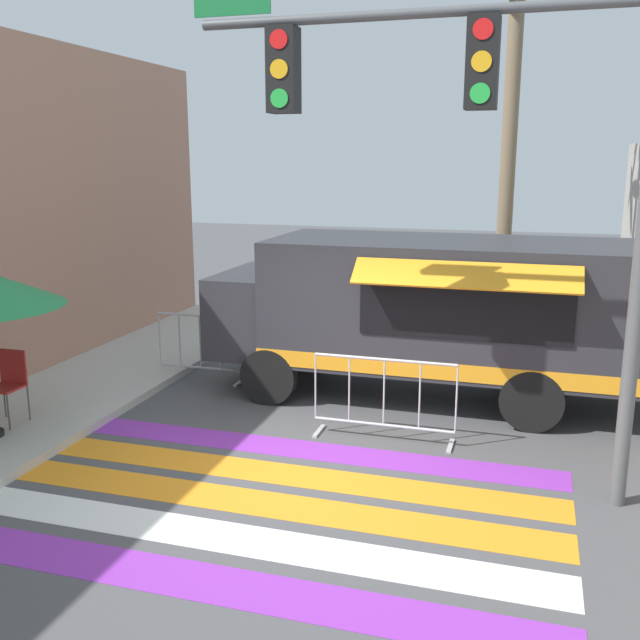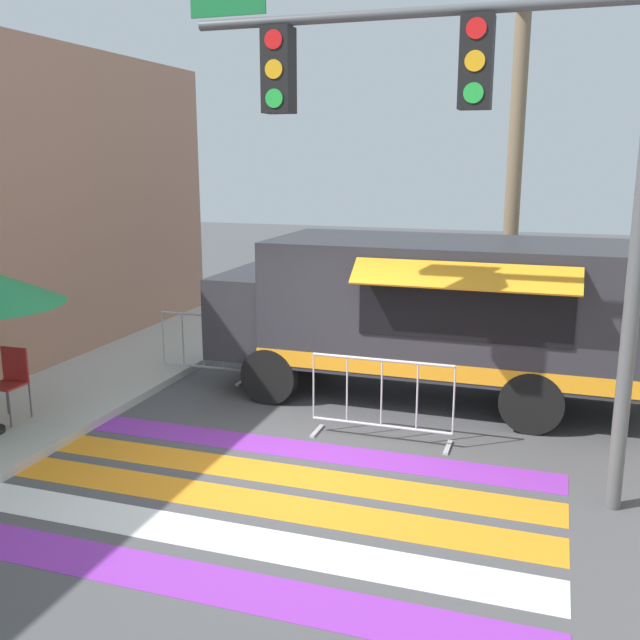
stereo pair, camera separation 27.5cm
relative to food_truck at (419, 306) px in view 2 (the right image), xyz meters
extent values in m
plane|color=#4C4C4F|center=(-0.94, -3.16, -1.44)|extent=(60.00, 60.00, 0.00)
cube|color=purple|center=(-0.94, -5.63, -1.44)|extent=(6.40, 0.56, 0.01)
cube|color=white|center=(-0.94, -4.87, -1.44)|extent=(6.40, 0.56, 0.01)
cube|color=orange|center=(-0.94, -4.11, -1.44)|extent=(6.40, 0.56, 0.01)
cube|color=orange|center=(-0.94, -3.35, -1.44)|extent=(6.40, 0.56, 0.01)
cube|color=purple|center=(-0.94, -2.59, -1.44)|extent=(6.40, 0.56, 0.01)
cube|color=#2D2D33|center=(0.49, 0.01, 0.08)|extent=(5.42, 2.29, 1.87)
cube|color=#2D2D33|center=(-2.22, 0.01, -0.23)|extent=(1.91, 2.11, 1.27)
cube|color=#1E232D|center=(-3.12, 0.01, 0.09)|extent=(0.06, 1.83, 0.48)
cube|color=black|center=(0.81, -1.16, 0.22)|extent=(2.87, 0.03, 0.84)
cube|color=orange|center=(0.81, -1.36, 0.72)|extent=(2.97, 0.43, 0.31)
cube|color=orange|center=(0.49, -1.15, -0.68)|extent=(5.42, 0.01, 0.24)
cylinder|color=black|center=(-2.06, -1.05, -1.01)|extent=(0.87, 0.22, 0.87)
cylinder|color=black|center=(-2.06, 1.06, -1.01)|extent=(0.87, 0.22, 0.87)
cylinder|color=black|center=(1.77, -1.05, -1.01)|extent=(0.87, 0.22, 0.87)
cylinder|color=black|center=(1.77, 1.06, -1.01)|extent=(0.87, 0.22, 0.87)
cylinder|color=#515456|center=(2.70, -2.99, 1.34)|extent=(0.16, 0.16, 5.57)
cylinder|color=#515456|center=(0.35, -2.99, 3.65)|extent=(4.72, 0.11, 0.11)
cube|color=black|center=(1.05, -3.02, 3.14)|extent=(0.32, 0.28, 0.90)
cylinder|color=red|center=(1.05, -3.16, 3.44)|extent=(0.20, 0.02, 0.20)
cylinder|color=#F2A519|center=(1.05, -3.16, 3.14)|extent=(0.20, 0.02, 0.20)
cylinder|color=green|center=(1.05, -3.16, 2.84)|extent=(0.20, 0.02, 0.20)
cube|color=black|center=(-1.07, -3.02, 3.14)|extent=(0.32, 0.28, 0.90)
cylinder|color=red|center=(-1.07, -3.16, 3.44)|extent=(0.20, 0.02, 0.20)
cylinder|color=#F2A519|center=(-1.07, -3.16, 3.14)|extent=(0.20, 0.02, 0.20)
cylinder|color=green|center=(-1.07, -3.16, 2.84)|extent=(0.20, 0.02, 0.20)
cube|color=#197238|center=(-1.66, -3.01, 3.87)|extent=(0.90, 0.02, 0.28)
cylinder|color=#4C4C51|center=(-4.86, -3.37, -1.08)|extent=(0.02, 0.02, 0.49)
cylinder|color=#4C4C51|center=(-5.26, -2.97, -1.08)|extent=(0.02, 0.02, 0.49)
cylinder|color=#4C4C51|center=(-4.86, -2.97, -1.08)|extent=(0.02, 0.02, 0.49)
cube|color=#B22626|center=(-5.06, -3.17, -0.81)|extent=(0.42, 0.42, 0.03)
cube|color=#B22626|center=(-5.06, -2.97, -0.56)|extent=(0.42, 0.03, 0.47)
cylinder|color=#B7BABF|center=(-0.10, -1.95, -0.34)|extent=(1.88, 0.04, 0.04)
cylinder|color=#B7BABF|center=(-0.10, -1.95, -1.24)|extent=(1.88, 0.04, 0.04)
cylinder|color=#B7BABF|center=(-1.04, -1.95, -0.79)|extent=(0.02, 0.02, 0.90)
cylinder|color=#B7BABF|center=(-0.57, -1.95, -0.79)|extent=(0.02, 0.02, 0.90)
cylinder|color=#B7BABF|center=(-0.10, -1.95, -0.79)|extent=(0.02, 0.02, 0.90)
cylinder|color=#B7BABF|center=(0.37, -1.95, -0.79)|extent=(0.02, 0.02, 0.90)
cylinder|color=#B7BABF|center=(0.84, -1.95, -0.79)|extent=(0.02, 0.02, 0.90)
cube|color=#B7BABF|center=(-0.99, -1.95, -1.43)|extent=(0.06, 0.44, 0.03)
cube|color=#B7BABF|center=(0.79, -1.95, -1.43)|extent=(0.06, 0.44, 0.03)
cylinder|color=#B7BABF|center=(-3.59, -0.25, -0.34)|extent=(1.52, 0.04, 0.04)
cylinder|color=#B7BABF|center=(-3.59, -0.25, -1.24)|extent=(1.52, 0.04, 0.04)
cylinder|color=#B7BABF|center=(-4.35, -0.25, -0.79)|extent=(0.02, 0.02, 0.90)
cylinder|color=#B7BABF|center=(-3.97, -0.25, -0.79)|extent=(0.02, 0.02, 0.90)
cylinder|color=#B7BABF|center=(-3.59, -0.25, -0.79)|extent=(0.02, 0.02, 0.90)
cylinder|color=#B7BABF|center=(-3.21, -0.25, -0.79)|extent=(0.02, 0.02, 0.90)
cylinder|color=#B7BABF|center=(-2.83, -0.25, -0.79)|extent=(0.02, 0.02, 0.90)
cube|color=#B7BABF|center=(-4.30, -0.25, -1.43)|extent=(0.06, 0.44, 0.03)
cube|color=#B7BABF|center=(-2.88, -0.25, -1.43)|extent=(0.06, 0.44, 0.03)
cylinder|color=#7A664C|center=(1.08, 3.80, 2.15)|extent=(0.29, 0.29, 7.20)
camera|label=1|loc=(1.67, -10.71, 2.22)|focal=40.00mm
camera|label=2|loc=(1.93, -10.63, 2.22)|focal=40.00mm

